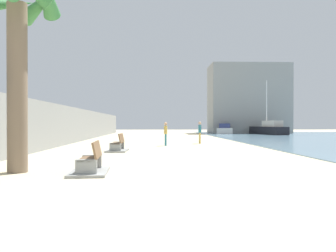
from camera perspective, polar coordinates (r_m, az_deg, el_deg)
The scene contains 10 objects.
ground_plane at distance 26.69m, azimuth -0.30°, elevation -2.86°, with size 120.00×120.00×0.00m, color #C6B793.
seawall at distance 27.41m, azimuth -16.16°, elevation 0.12°, with size 0.80×64.00×2.78m, color gray.
palm_tree at distance 12.34m, azimuth -23.28°, elevation 14.90°, with size 3.20×3.12×6.54m.
bench_near at distance 11.15m, azimuth -12.41°, elevation -6.25°, with size 1.21×2.15×0.98m.
bench_far at distance 19.62m, azimuth -8.12°, elevation -3.36°, with size 1.18×2.14×0.98m.
person_walking at distance 26.78m, azimuth 5.15°, elevation -0.78°, with size 0.22×0.53×1.67m.
person_standing at distance 24.11m, azimuth -0.38°, elevation -0.99°, with size 0.23×0.52×1.62m.
boat_far_left at distance 49.82m, azimuth 15.93°, elevation -0.48°, with size 3.22×7.78×7.38m.
boat_mid_bay at distance 52.20m, azimuth 9.09°, elevation -0.61°, with size 2.98×4.56×1.47m.
harbor_building at distance 56.74m, azimuth 12.79°, elevation 4.23°, with size 12.00×6.00×10.62m, color gray.
Camera 1 is at (-0.99, -8.63, 1.53)m, focal length 37.81 mm.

